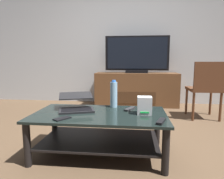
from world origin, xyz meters
name	(u,v)px	position (x,y,z in m)	size (l,w,h in m)	color
ground_plane	(113,143)	(0.00, 0.00, 0.00)	(7.68, 7.68, 0.00)	brown
back_wall	(124,35)	(0.00, 2.21, 1.40)	(6.40, 0.12, 2.80)	silver
coffee_table	(100,126)	(-0.10, -0.27, 0.28)	(1.22, 0.68, 0.40)	black
media_cabinet	(136,89)	(0.26, 1.89, 0.32)	(1.59, 0.47, 0.64)	brown
television	(137,55)	(0.26, 1.87, 0.98)	(1.21, 0.20, 0.70)	black
dining_chair	(205,87)	(1.27, 1.04, 0.49)	(0.45, 0.45, 0.86)	#59331E
laptop	(76,104)	(-0.35, -0.17, 0.46)	(0.42, 0.44, 0.15)	black
router_box	(144,105)	(0.31, -0.25, 0.48)	(0.13, 0.12, 0.16)	silver
water_bottle_near	(114,94)	(0.01, -0.01, 0.53)	(0.07, 0.07, 0.28)	#99C6E5
cell_phone	(62,118)	(-0.38, -0.49, 0.40)	(0.07, 0.14, 0.01)	black
tv_remote	(130,109)	(0.18, -0.12, 0.41)	(0.04, 0.16, 0.02)	#2D2D30
soundbar_remote	(161,121)	(0.43, -0.49, 0.41)	(0.04, 0.16, 0.02)	black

